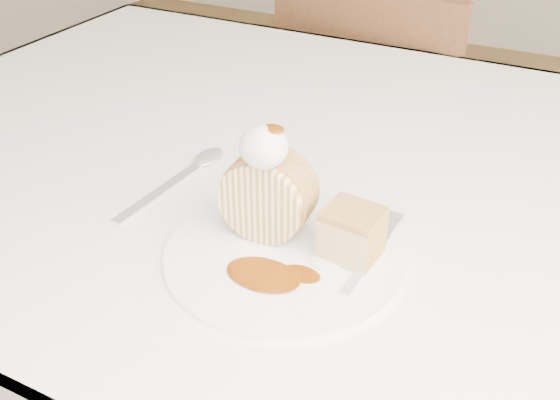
% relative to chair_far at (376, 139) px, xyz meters
% --- Properties ---
extents(table, '(1.40, 0.90, 0.75)m').
position_rel_chair_far_xyz_m(table, '(0.14, -0.59, 0.18)').
color(table, white).
rests_on(table, ground).
extents(chair_far, '(0.45, 0.45, 0.84)m').
position_rel_chair_far_xyz_m(chair_far, '(0.00, 0.00, 0.00)').
color(chair_far, brown).
rests_on(chair_far, ground).
extents(plate, '(0.26, 0.26, 0.01)m').
position_rel_chair_far_xyz_m(plate, '(0.16, -0.79, 0.27)').
color(plate, white).
rests_on(plate, table).
extents(roulade_slice, '(0.09, 0.06, 0.09)m').
position_rel_chair_far_xyz_m(roulade_slice, '(0.13, -0.77, 0.32)').
color(roulade_slice, beige).
rests_on(roulade_slice, plate).
extents(cake_chunk, '(0.06, 0.05, 0.04)m').
position_rel_chair_far_xyz_m(cake_chunk, '(0.22, -0.77, 0.30)').
color(cake_chunk, tan).
rests_on(cake_chunk, plate).
extents(whipped_cream, '(0.05, 0.05, 0.04)m').
position_rel_chair_far_xyz_m(whipped_cream, '(0.14, -0.79, 0.39)').
color(whipped_cream, white).
rests_on(whipped_cream, roulade_slice).
extents(caramel_drizzle, '(0.02, 0.02, 0.01)m').
position_rel_chair_far_xyz_m(caramel_drizzle, '(0.14, -0.78, 0.41)').
color(caramel_drizzle, '#642A04').
rests_on(caramel_drizzle, whipped_cream).
extents(caramel_pool, '(0.08, 0.06, 0.00)m').
position_rel_chair_far_xyz_m(caramel_pool, '(0.16, -0.83, 0.28)').
color(caramel_pool, '#642A04').
rests_on(caramel_pool, plate).
extents(fork, '(0.03, 0.14, 0.00)m').
position_rel_chair_far_xyz_m(fork, '(0.24, -0.77, 0.28)').
color(fork, silver).
rests_on(fork, plate).
extents(spoon, '(0.04, 0.18, 0.00)m').
position_rel_chair_far_xyz_m(spoon, '(-0.02, -0.75, 0.27)').
color(spoon, silver).
rests_on(spoon, table).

